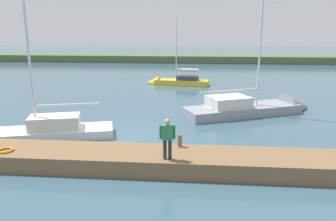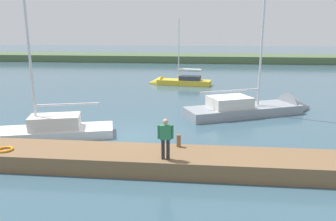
{
  "view_description": "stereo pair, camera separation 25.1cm",
  "coord_description": "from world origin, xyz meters",
  "views": [
    {
      "loc": [
        -3.5,
        16.87,
        5.71
      ],
      "look_at": [
        -1.94,
        -0.37,
        1.41
      ],
      "focal_mm": 35.22,
      "sensor_mm": 36.0,
      "label": 1
    },
    {
      "loc": [
        -3.75,
        16.85,
        5.71
      ],
      "look_at": [
        -1.94,
        -0.37,
        1.41
      ],
      "focal_mm": 35.22,
      "sensor_mm": 36.0,
      "label": 2
    }
  ],
  "objects": [
    {
      "name": "mooring_post_near",
      "position": [
        -2.79,
        3.3,
        0.99
      ],
      "size": [
        0.19,
        0.19,
        0.54
      ],
      "primitive_type": "cylinder",
      "color": "brown",
      "rests_on": "dock_pier"
    },
    {
      "name": "ground_plane",
      "position": [
        0.0,
        0.0,
        0.0
      ],
      "size": [
        200.0,
        200.0,
        0.0
      ],
      "primitive_type": "plane",
      "color": "#385666"
    },
    {
      "name": "life_ring_buoy",
      "position": [
        4.47,
        4.54,
        0.76
      ],
      "size": [
        0.66,
        0.66,
        0.1
      ],
      "primitive_type": "torus",
      "color": "orange",
      "rests_on": "dock_pier"
    },
    {
      "name": "far_shoreline",
      "position": [
        0.0,
        -43.03,
        0.0
      ],
      "size": [
        180.0,
        8.0,
        2.4
      ],
      "primitive_type": "cube",
      "color": "#4C603D",
      "rests_on": "ground_plane"
    },
    {
      "name": "sailboat_mid_channel",
      "position": [
        -1.06,
        -17.33,
        0.17
      ],
      "size": [
        6.81,
        2.56,
        7.44
      ],
      "rotation": [
        0.0,
        0.0,
        -0.15
      ],
      "color": "gold",
      "rests_on": "ground_plane"
    },
    {
      "name": "sailboat_far_right",
      "position": [
        5.68,
        0.95,
        0.13
      ],
      "size": [
        8.74,
        4.17,
        9.36
      ],
      "rotation": [
        0.0,
        0.0,
        0.28
      ],
      "color": "white",
      "rests_on": "ground_plane"
    },
    {
      "name": "dock_pier",
      "position": [
        0.0,
        4.09,
        0.36
      ],
      "size": [
        27.91,
        2.25,
        0.71
      ],
      "primitive_type": "cube",
      "color": "brown",
      "rests_on": "ground_plane"
    },
    {
      "name": "person_on_dock",
      "position": [
        -2.38,
        4.75,
        1.66
      ],
      "size": [
        0.63,
        0.27,
        1.64
      ],
      "rotation": [
        0.0,
        0.0,
        1.7
      ],
      "color": "#28282D",
      "rests_on": "dock_pier"
    },
    {
      "name": "sailboat_far_left",
      "position": [
        -7.89,
        -5.91,
        0.25
      ],
      "size": [
        9.74,
        6.11,
        10.87
      ],
      "rotation": [
        0.0,
        0.0,
        3.57
      ],
      "color": "gray",
      "rests_on": "ground_plane"
    }
  ]
}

